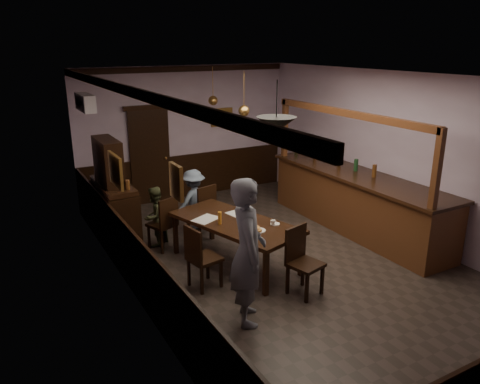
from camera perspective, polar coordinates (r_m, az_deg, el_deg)
room at (r=7.38m, az=5.65°, el=2.16°), size 5.01×8.01×3.01m
dining_table at (r=7.52m, az=-0.58°, el=-4.01°), size 1.59×2.40×0.75m
chair_far_left at (r=8.20m, az=-9.14°, el=-3.53°), size 0.54×0.54×0.96m
chair_far_right at (r=8.72m, az=-4.49°, el=-1.95°), size 0.52×0.52×0.99m
chair_near at (r=6.79m, az=7.48°, el=-7.92°), size 0.53×0.53×1.00m
chair_side at (r=6.87m, az=-4.92°, el=-7.66°), size 0.49×0.49×0.98m
person_standing at (r=5.91m, az=0.94°, el=-7.31°), size 0.70×0.83×1.94m
person_seated_left at (r=8.40m, az=-10.34°, el=-2.96°), size 0.67×0.64×1.08m
person_seated_right at (r=8.90m, az=-5.69°, el=-1.09°), size 0.89×0.67×1.22m
newspaper_left at (r=7.58m, az=-4.19°, el=-3.32°), size 0.51×0.45×0.01m
newspaper_right at (r=7.85m, az=-0.01°, el=-2.51°), size 0.47×0.37×0.01m
napkin at (r=7.25m, az=0.57°, el=-4.27°), size 0.19×0.19×0.00m
saucer at (r=7.38m, az=4.29°, el=-3.90°), size 0.15×0.15×0.01m
coffee_cup at (r=7.32m, az=4.05°, el=-3.71°), size 0.10×0.10×0.07m
pastry_plate at (r=7.11m, az=2.27°, el=-4.71°), size 0.22×0.22×0.01m
pastry_ring_a at (r=7.05m, az=2.17°, el=-4.66°), size 0.13×0.13×0.04m
pastry_ring_b at (r=7.15m, az=1.93°, el=-4.35°), size 0.13×0.13×0.04m
soda_can at (r=7.43m, az=0.58°, el=-3.26°), size 0.07×0.07×0.12m
beer_glass at (r=7.34m, az=-2.48°, el=-3.18°), size 0.06×0.06×0.20m
water_glass at (r=7.55m, az=0.05°, el=-2.76°), size 0.06×0.06×0.15m
pepper_mill at (r=6.73m, az=1.52°, el=-5.46°), size 0.04×0.04×0.14m
sideboard at (r=8.60m, az=-15.13°, el=-1.22°), size 0.52×1.45×1.91m
bar_counter at (r=9.22m, az=13.98°, el=-0.98°), size 0.97×4.17×2.34m
door_back at (r=10.55m, az=-10.91°, el=4.19°), size 0.90×0.06×2.10m
ac_unit at (r=8.94m, az=-18.35°, el=10.32°), size 0.20×0.85×0.30m
picture_left_small at (r=4.71m, az=-7.77°, el=1.24°), size 0.04×0.28×0.36m
picture_left_large at (r=7.04m, az=-14.92°, el=2.56°), size 0.04×0.62×0.48m
picture_back at (r=11.10m, az=-2.23°, el=9.10°), size 0.55×0.04×0.42m
pendant_iron at (r=6.53m, az=4.43°, el=8.17°), size 0.56×0.56×0.72m
pendant_brass_mid at (r=8.53m, az=0.48°, el=9.85°), size 0.20×0.20×0.81m
pendant_brass_far at (r=10.08m, az=-3.30°, el=11.06°), size 0.20×0.20×0.81m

